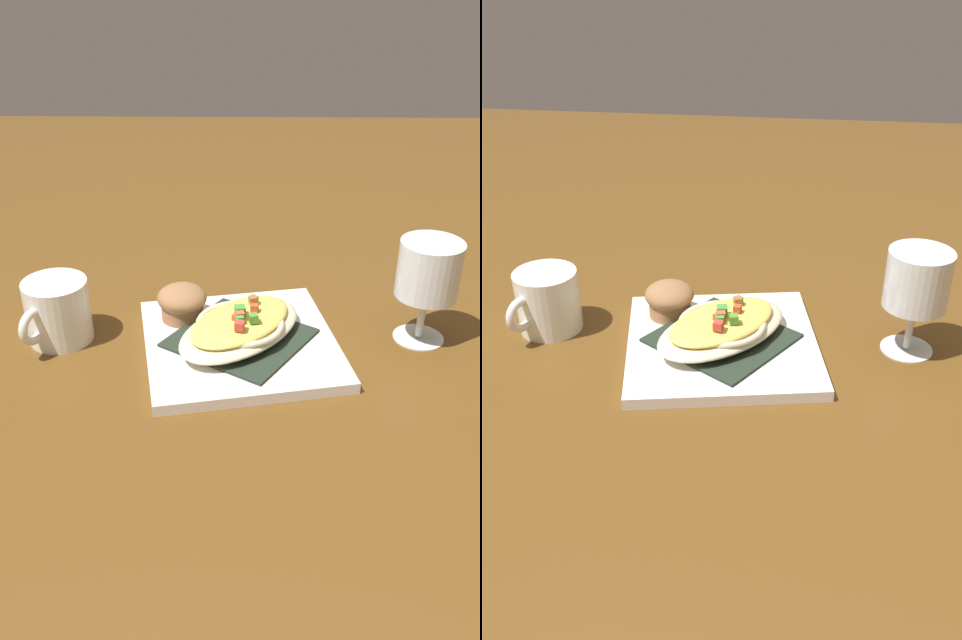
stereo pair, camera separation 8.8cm
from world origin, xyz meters
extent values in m
plane|color=brown|center=(0.00, 0.00, 0.00)|extent=(2.60, 2.60, 0.00)
cube|color=white|center=(0.00, 0.00, 0.01)|extent=(0.30, 0.30, 0.02)
cube|color=#243124|center=(0.00, 0.00, 0.02)|extent=(0.22, 0.22, 0.00)
ellipsoid|color=beige|center=(0.00, 0.00, 0.03)|extent=(0.22, 0.23, 0.02)
torus|color=beige|center=(0.00, 0.00, 0.04)|extent=(0.17, 0.17, 0.01)
ellipsoid|color=#F1CF5B|center=(0.00, 0.00, 0.04)|extent=(0.18, 0.19, 0.02)
cube|color=#539734|center=(-0.02, 0.02, 0.06)|extent=(0.01, 0.01, 0.01)
cube|color=#B25335|center=(0.00, 0.00, 0.06)|extent=(0.01, 0.01, 0.01)
cube|color=green|center=(0.00, 0.00, 0.06)|extent=(0.02, 0.02, 0.01)
cube|color=#B55D33|center=(-0.02, -0.03, 0.06)|extent=(0.01, 0.01, 0.01)
cube|color=#D24132|center=(0.00, 0.04, 0.06)|extent=(0.01, 0.01, 0.01)
cube|color=green|center=(0.00, 0.02, 0.06)|extent=(0.01, 0.01, 0.01)
cube|color=#BB5227|center=(-0.02, -0.01, 0.06)|extent=(0.01, 0.01, 0.01)
cube|color=#CF482A|center=(0.01, 0.01, 0.06)|extent=(0.01, 0.01, 0.01)
cube|color=green|center=(-0.02, -0.04, 0.06)|extent=(0.01, 0.01, 0.01)
cube|color=#B25C33|center=(0.00, 0.01, 0.06)|extent=(0.01, 0.01, 0.01)
cube|color=#DA3F31|center=(0.00, 0.00, 0.06)|extent=(0.01, 0.01, 0.01)
cylinder|color=#996741|center=(0.08, -0.06, 0.03)|extent=(0.06, 0.06, 0.02)
ellipsoid|color=#986B44|center=(0.08, -0.06, 0.05)|extent=(0.07, 0.07, 0.04)
ellipsoid|color=#4C0F23|center=(0.08, -0.06, 0.06)|extent=(0.03, 0.03, 0.01)
cylinder|color=white|center=(0.25, -0.02, 0.04)|extent=(0.09, 0.09, 0.09)
torus|color=white|center=(0.27, 0.02, 0.05)|extent=(0.03, 0.05, 0.05)
cylinder|color=#4C2D14|center=(0.25, -0.02, 0.02)|extent=(0.07, 0.07, 0.04)
cylinder|color=white|center=(-0.25, -0.03, 0.00)|extent=(0.07, 0.07, 0.00)
cylinder|color=white|center=(-0.25, -0.03, 0.04)|extent=(0.01, 0.01, 0.06)
cylinder|color=white|center=(-0.25, -0.03, 0.11)|extent=(0.08, 0.08, 0.08)
cylinder|color=silver|center=(-0.25, -0.03, 0.09)|extent=(0.07, 0.07, 0.04)
camera|label=1|loc=(-0.01, 0.75, 0.49)|focal=36.97mm
camera|label=2|loc=(-0.10, 0.75, 0.49)|focal=36.97mm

